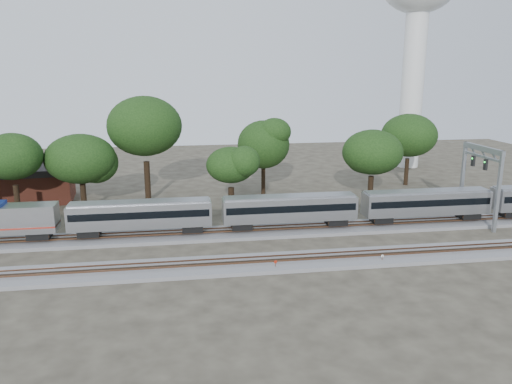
% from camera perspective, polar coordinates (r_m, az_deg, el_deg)
% --- Properties ---
extents(ground, '(160.00, 160.00, 0.00)m').
position_cam_1_polar(ground, '(53.99, -0.60, -6.83)').
color(ground, '#383328').
rests_on(ground, ground).
extents(track_far, '(160.00, 5.00, 0.73)m').
position_cam_1_polar(track_far, '(59.53, -1.43, -4.64)').
color(track_far, slate).
rests_on(track_far, ground).
extents(track_near, '(160.00, 5.00, 0.73)m').
position_cam_1_polar(track_near, '(50.23, 0.05, -8.20)').
color(track_near, slate).
rests_on(track_near, ground).
extents(train, '(101.11, 2.88, 4.24)m').
position_cam_1_polar(train, '(62.12, 11.84, -1.45)').
color(train, '#ADB0B5').
rests_on(train, ground).
extents(switch_stand_red, '(0.32, 0.12, 1.03)m').
position_cam_1_polar(switch_stand_red, '(48.97, 2.24, -8.22)').
color(switch_stand_red, '#512D19').
rests_on(switch_stand_red, ground).
extents(switch_stand_white, '(0.31, 0.06, 0.98)m').
position_cam_1_polar(switch_stand_white, '(52.11, 14.23, -7.32)').
color(switch_stand_white, '#512D19').
rests_on(switch_stand_white, ground).
extents(switch_lever, '(0.58, 0.47, 0.30)m').
position_cam_1_polar(switch_lever, '(49.63, 7.40, -8.67)').
color(switch_lever, '#512D19').
rests_on(switch_lever, ground).
extents(water_tower, '(15.23, 15.23, 42.18)m').
position_cam_1_polar(water_tower, '(105.17, 18.07, 19.79)').
color(water_tower, silver).
rests_on(water_tower, ground).
extents(signal_gantry, '(0.69, 8.14, 9.90)m').
position_cam_1_polar(signal_gantry, '(68.19, 24.32, 2.58)').
color(signal_gantry, gray).
rests_on(signal_gantry, ground).
extents(brick_building, '(11.32, 8.48, 5.13)m').
position_cam_1_polar(brick_building, '(80.85, -23.94, 0.84)').
color(brick_building, brown).
rests_on(brick_building, ground).
extents(tree_1, '(8.34, 8.34, 11.76)m').
position_cam_1_polar(tree_1, '(71.49, -26.10, 3.65)').
color(tree_1, black).
rests_on(tree_1, ground).
extents(tree_2, '(7.44, 7.44, 10.48)m').
position_cam_1_polar(tree_2, '(71.72, -19.43, 3.58)').
color(tree_2, black).
rests_on(tree_2, ground).
extents(tree_3, '(11.36, 11.36, 16.02)m').
position_cam_1_polar(tree_3, '(74.00, -12.62, 7.35)').
color(tree_3, black).
rests_on(tree_3, ground).
extents(tree_4, '(6.80, 6.80, 9.59)m').
position_cam_1_polar(tree_4, '(66.70, -2.89, 3.09)').
color(tree_4, black).
rests_on(tree_4, ground).
extents(tree_5, '(8.02, 8.02, 11.30)m').
position_cam_1_polar(tree_5, '(76.99, 0.85, 5.44)').
color(tree_5, black).
rests_on(tree_5, ground).
extents(tree_6, '(7.72, 7.72, 10.88)m').
position_cam_1_polar(tree_6, '(73.45, 13.17, 4.44)').
color(tree_6, black).
rests_on(tree_6, ground).
extents(tree_7, '(8.59, 8.59, 12.11)m').
position_cam_1_polar(tree_7, '(87.40, 17.09, 6.20)').
color(tree_7, black).
rests_on(tree_7, ground).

